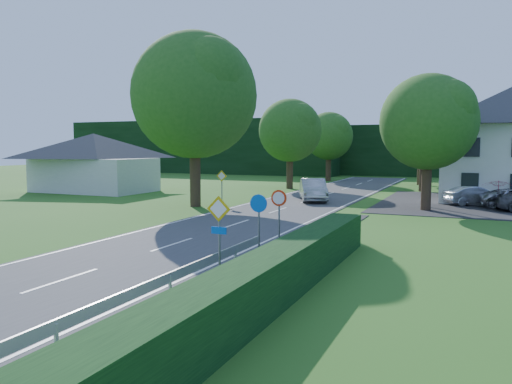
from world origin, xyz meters
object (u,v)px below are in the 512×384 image
at_px(moving_car, 313,190).
at_px(parasol, 498,193).
at_px(motorcycle, 315,189).
at_px(parked_car_silver_a, 474,195).
at_px(streetlight, 423,140).

relative_size(moving_car, parasol, 2.52).
bearing_deg(motorcycle, parked_car_silver_a, -34.76).
bearing_deg(parasol, moving_car, -173.42).
bearing_deg(motorcycle, moving_car, -94.71).
bearing_deg(parasol, motorcycle, 165.03).
bearing_deg(streetlight, parked_car_silver_a, 33.53).
distance_m(moving_car, parasol, 12.46).
xyz_separation_m(streetlight, parasol, (4.70, 1.62, -3.53)).
bearing_deg(motorcycle, streetlight, -50.66).
bearing_deg(moving_car, parked_car_silver_a, -12.08).
height_order(streetlight, parked_car_silver_a, streetlight).
xyz_separation_m(streetlight, moving_car, (-7.68, 0.19, -3.60)).
relative_size(motorcycle, parasol, 0.88).
bearing_deg(streetlight, motorcycle, 149.78).
bearing_deg(parked_car_silver_a, parasol, -139.89).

